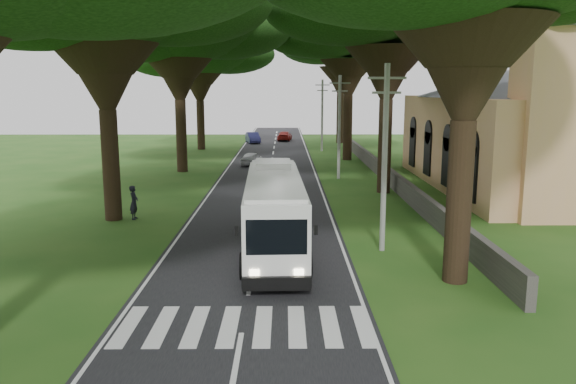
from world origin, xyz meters
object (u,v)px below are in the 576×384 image
object	(u,v)px
church	(523,119)
pedestrian	(134,202)
coach_bus	(274,210)
distant_car_b	(253,138)
pole_far	(322,114)
distant_car_c	(285,136)
pole_mid	(339,125)
distant_car_a	(252,158)
pole_near	(385,155)

from	to	relation	value
church	pedestrian	size ratio (longest dim) A/B	13.05
coach_bus	distant_car_b	bearing A→B (deg)	92.43
pole_far	distant_car_c	bearing A→B (deg)	107.99
coach_bus	distant_car_b	distance (m)	49.73
pole_mid	distant_car_b	size ratio (longest dim) A/B	1.91
distant_car_a	distant_car_b	bearing A→B (deg)	-75.44
distant_car_a	distant_car_c	world-z (taller)	distant_car_c
distant_car_a	distant_car_b	distance (m)	21.77
coach_bus	distant_car_b	size ratio (longest dim) A/B	2.70
distant_car_b	pedestrian	world-z (taller)	pedestrian
distant_car_c	pedestrian	world-z (taller)	pedestrian
distant_car_a	distant_car_c	size ratio (longest dim) A/B	0.83
church	pole_near	size ratio (longest dim) A/B	3.00
distant_car_c	pedestrian	distance (m)	47.68
church	distant_car_c	size ratio (longest dim) A/B	5.60
church	pole_far	distance (m)	27.41
distant_car_c	pole_near	bearing A→B (deg)	100.11
pole_far	pedestrian	bearing A→B (deg)	-110.06
pole_far	distant_car_b	bearing A→B (deg)	131.05
pedestrian	pole_mid	bearing A→B (deg)	-40.29
distant_car_c	church	bearing A→B (deg)	119.42
church	pole_mid	distance (m)	13.16
pole_far	distant_car_b	size ratio (longest dim) A/B	1.91
distant_car_b	pole_mid	bearing A→B (deg)	-86.49
pedestrian	church	bearing A→B (deg)	-67.69
church	pedestrian	distance (m)	26.81
coach_bus	pedestrian	xyz separation A→B (m)	(-7.69, 6.02, -0.86)
church	distant_car_c	world-z (taller)	church
pole_mid	pole_far	world-z (taller)	same
distant_car_a	church	bearing A→B (deg)	159.53
pole_near	distant_car_b	bearing A→B (deg)	99.59
pole_near	distant_car_c	xyz separation A→B (m)	(-4.24, 53.04, -3.53)
church	pedestrian	bearing A→B (deg)	-159.05
distant_car_c	distant_car_b	bearing A→B (deg)	44.95
pole_far	distant_car_c	distance (m)	14.16
distant_car_b	distant_car_c	distance (m)	5.37
church	distant_car_b	xyz separation A→B (m)	(-20.75, 34.09, -4.19)
distant_car_a	pedestrian	xyz separation A→B (m)	(-5.10, -21.82, 0.29)
pole_near	pedestrian	size ratio (longest dim) A/B	4.35
pole_mid	distant_car_c	distance (m)	33.50
church	coach_bus	distance (m)	23.26
coach_bus	distant_car_b	world-z (taller)	coach_bus
pole_far	pole_mid	bearing A→B (deg)	-90.00
pole_near	coach_bus	distance (m)	5.28
pole_far	pedestrian	size ratio (longest dim) A/B	4.35
coach_bus	distant_car_a	bearing A→B (deg)	93.49
pole_far	distant_car_a	size ratio (longest dim) A/B	2.26
distant_car_a	distant_car_c	bearing A→B (deg)	-85.25
distant_car_b	pedestrian	distance (m)	43.75
pole_near	pedestrian	bearing A→B (deg)	153.91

